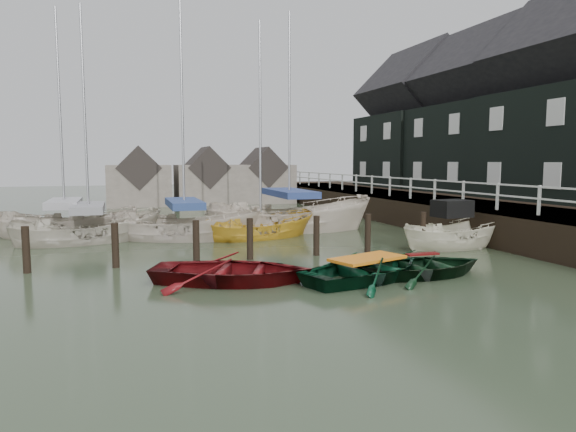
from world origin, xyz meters
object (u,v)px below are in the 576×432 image
object	(u,v)px
rowboat_dkgreen	(422,275)
rowboat_green	(367,280)
rowboat_red	(232,282)
sailboat_d	(289,229)
sailboat_b	(185,237)
motorboat	(454,246)
sailboat_e	(66,235)
sailboat_c	(261,237)
sailboat_a	(90,240)

from	to	relation	value
rowboat_dkgreen	rowboat_green	bearing A→B (deg)	89.21
rowboat_red	sailboat_d	size ratio (longest dim) A/B	0.38
sailboat_b	sailboat_d	distance (m)	5.20
rowboat_red	motorboat	distance (m)	9.61
rowboat_dkgreen	sailboat_e	size ratio (longest dim) A/B	0.36
rowboat_red	sailboat_e	distance (m)	11.78
rowboat_dkgreen	sailboat_e	bearing A→B (deg)	41.83
rowboat_dkgreen	sailboat_c	bearing A→B (deg)	15.35
rowboat_red	rowboat_green	size ratio (longest dim) A/B	1.06
sailboat_b	rowboat_red	bearing A→B (deg)	-157.48
sailboat_e	sailboat_b	bearing A→B (deg)	-94.95
sailboat_b	sailboat_c	xyz separation A→B (m)	(3.18, -0.64, -0.04)
motorboat	sailboat_c	world-z (taller)	sailboat_c
rowboat_dkgreen	sailboat_b	distance (m)	10.87
sailboat_d	sailboat_a	bearing A→B (deg)	106.28
sailboat_c	sailboat_e	size ratio (longest dim) A/B	0.92
rowboat_green	sailboat_d	size ratio (longest dim) A/B	0.35
rowboat_red	sailboat_a	distance (m)	9.70
rowboat_dkgreen	sailboat_b	xyz separation A→B (m)	(-5.70, 9.26, 0.06)
motorboat	sailboat_b	bearing A→B (deg)	55.23
sailboat_a	sailboat_e	size ratio (longest dim) A/B	0.97
sailboat_c	rowboat_dkgreen	bearing A→B (deg)	-176.75
rowboat_red	sailboat_d	world-z (taller)	sailboat_d
rowboat_red	rowboat_dkgreen	size ratio (longest dim) A/B	1.10
rowboat_green	sailboat_a	xyz separation A→B (m)	(-7.76, 9.67, 0.06)
rowboat_green	sailboat_c	world-z (taller)	sailboat_c
rowboat_red	rowboat_green	bearing A→B (deg)	-81.12
rowboat_green	sailboat_e	distance (m)	14.47
rowboat_red	sailboat_a	size ratio (longest dim) A/B	0.41
sailboat_a	sailboat_c	xyz separation A→B (m)	(7.00, -1.05, -0.04)
rowboat_green	sailboat_c	distance (m)	8.65
sailboat_c	rowboat_green	bearing A→B (deg)	171.94
rowboat_green	sailboat_d	world-z (taller)	sailboat_d
rowboat_green	rowboat_dkgreen	size ratio (longest dim) A/B	1.04
motorboat	sailboat_e	distance (m)	16.33
motorboat	sailboat_b	xyz separation A→B (m)	(-9.46, 5.58, -0.03)
rowboat_green	sailboat_e	size ratio (longest dim) A/B	0.38
sailboat_e	rowboat_red	bearing A→B (deg)	-134.78
motorboat	sailboat_d	world-z (taller)	sailboat_d
rowboat_dkgreen	sailboat_a	bearing A→B (deg)	43.62
motorboat	rowboat_green	bearing A→B (deg)	119.44
sailboat_b	sailboat_c	world-z (taller)	sailboat_b
sailboat_a	sailboat_d	bearing A→B (deg)	-99.73
rowboat_red	rowboat_dkgreen	distance (m)	5.49
rowboat_dkgreen	rowboat_red	bearing A→B (deg)	79.93
rowboat_green	sailboat_d	distance (m)	10.46
rowboat_red	sailboat_e	bearing A→B (deg)	48.39
sailboat_a	sailboat_c	bearing A→B (deg)	-112.94
sailboat_a	sailboat_b	xyz separation A→B (m)	(3.82, -0.40, -0.00)
sailboat_a	sailboat_b	distance (m)	3.84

